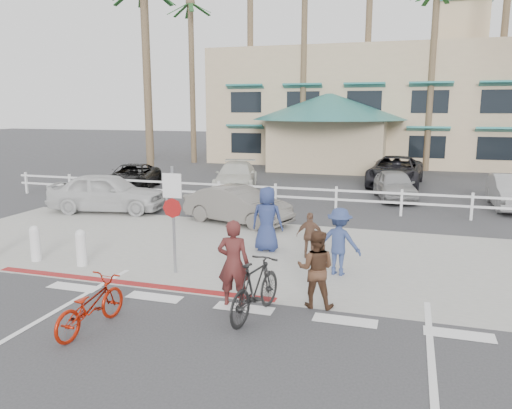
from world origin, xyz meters
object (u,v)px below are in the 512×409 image
(car_red_compact, at_px, (107,192))
(sign_post, at_px, (173,215))
(bike_red, at_px, (90,305))
(bike_black, at_px, (255,288))
(car_white_sedan, at_px, (238,205))

(car_red_compact, bearing_deg, sign_post, -145.93)
(bike_red, xyz_separation_m, car_red_compact, (-5.69, 9.15, 0.29))
(sign_post, xyz_separation_m, bike_black, (2.63, -1.90, -0.88))
(bike_black, distance_m, car_red_compact, 11.39)
(bike_black, relative_size, car_red_compact, 0.43)
(bike_black, height_order, car_white_sedan, car_white_sedan)
(sign_post, bearing_deg, car_white_sedan, 93.12)
(car_white_sedan, bearing_deg, bike_red, -161.63)
(bike_black, bearing_deg, car_white_sedan, -57.63)
(sign_post, xyz_separation_m, bike_red, (-0.04, -3.31, -0.99))
(bike_red, height_order, car_white_sedan, car_white_sedan)
(bike_red, xyz_separation_m, bike_black, (2.67, 1.41, 0.11))
(car_white_sedan, bearing_deg, car_red_compact, 102.86)
(car_white_sedan, xyz_separation_m, car_red_compact, (-5.43, 0.36, 0.11))
(bike_black, relative_size, car_white_sedan, 0.49)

